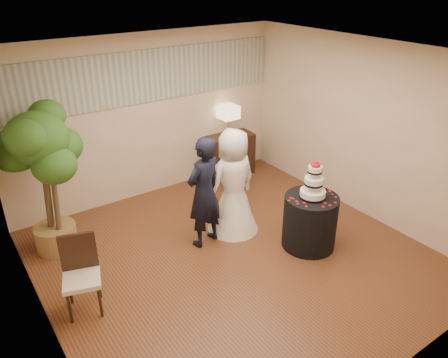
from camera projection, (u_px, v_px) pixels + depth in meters
floor at (234, 257)px, 6.20m from camera, size 5.00×5.00×0.00m
ceiling at (237, 56)px, 4.96m from camera, size 5.00×5.00×0.00m
wall_back at (149, 117)px, 7.42m from camera, size 5.00×0.06×2.80m
wall_front at (407, 268)px, 3.74m from camera, size 5.00×0.06×2.80m
wall_left at (31, 228)px, 4.30m from camera, size 0.06×5.00×2.80m
wall_right at (364, 130)px, 6.86m from camera, size 0.06×5.00×2.80m
mural_border at (146, 76)px, 7.10m from camera, size 4.90×0.02×0.85m
groom at (204, 193)px, 6.18m from camera, size 0.68×0.53×1.67m
bride at (233, 181)px, 6.52m from camera, size 0.85×0.84×1.64m
cake_table at (310, 222)px, 6.30m from camera, size 0.91×0.91×0.80m
wedding_cake at (314, 179)px, 6.00m from camera, size 0.36×0.36×0.56m
console at (228, 155)px, 8.47m from camera, size 1.02×0.54×0.82m
table_lamp at (228, 121)px, 8.16m from camera, size 0.33×0.33×0.58m
ficus_tree at (45, 182)px, 5.92m from camera, size 1.40×1.40×2.18m
side_chair at (81, 278)px, 5.05m from camera, size 0.56×0.57×0.96m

